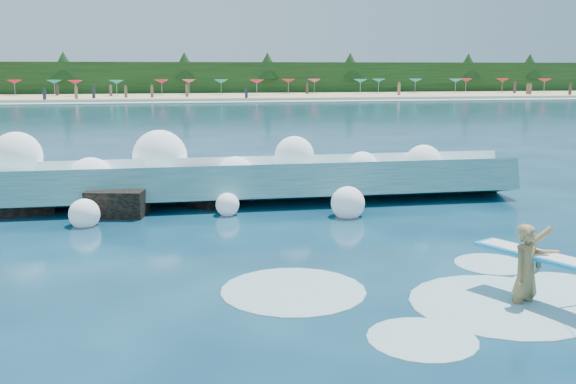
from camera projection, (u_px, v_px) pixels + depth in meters
The scene contains 11 objects.
ground at pixel (233, 271), 12.92m from camera, with size 200.00×200.00×0.00m, color #072438.
beach at pixel (178, 97), 88.22m from camera, with size 140.00×20.00×0.40m, color tan.
wet_band at pixel (179, 102), 77.62m from camera, with size 140.00×5.00×0.08m, color silver.
treeline at pixel (176, 79), 97.44m from camera, with size 140.00×4.00×5.00m, color black.
breaking_wave at pixel (198, 183), 19.60m from camera, with size 19.56×2.98×1.69m.
rock_cluster at pixel (107, 197), 18.52m from camera, with size 8.04×3.05×1.21m.
surfer_with_board at pixel (530, 270), 10.94m from camera, with size 1.56×2.89×1.73m.
wave_spray at pixel (172, 168), 19.30m from camera, with size 15.07×4.77×2.31m.
surf_foam at pixel (448, 298), 11.40m from camera, with size 8.53×4.96×0.16m.
beach_umbrellas at pixel (176, 81), 90.05m from camera, with size 113.33×6.79×0.50m.
beachgoers at pixel (226, 90), 87.05m from camera, with size 98.69×13.35×1.92m.
Camera 1 is at (-1.14, -12.38, 4.02)m, focal length 40.00 mm.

